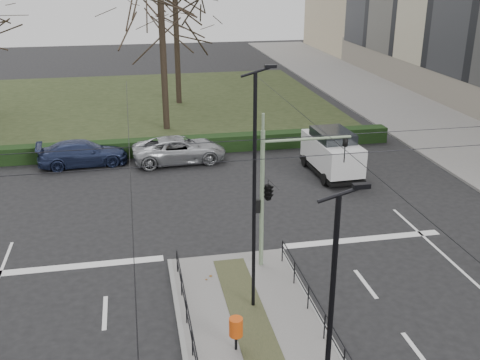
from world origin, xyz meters
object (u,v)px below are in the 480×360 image
object	(u,v)px
traffic_light	(270,189)
white_van	(332,152)
parked_car_third	(83,153)
litter_bin	(236,328)
streetlamp_median_far	(255,193)
bare_tree_near	(161,10)
bare_tree_center	(175,2)
parked_car_fourth	(180,150)
streetlamp_median_near	(329,355)

from	to	relation	value
traffic_light	white_van	world-z (taller)	traffic_light
traffic_light	parked_car_third	bearing A→B (deg)	119.92
traffic_light	white_van	xyz separation A→B (m)	(5.89, 9.34, -1.97)
litter_bin	streetlamp_median_far	size ratio (longest dim) A/B	0.13
traffic_light	bare_tree_near	size ratio (longest dim) A/B	0.47
traffic_light	bare_tree_center	xyz separation A→B (m)	(-0.87, 27.76, 4.91)
white_van	bare_tree_near	distance (m)	15.25
traffic_light	parked_car_third	distance (m)	15.82
bare_tree_center	litter_bin	bearing A→B (deg)	-92.38
traffic_light	parked_car_fourth	distance (m)	13.46
parked_car_third	traffic_light	bearing A→B (deg)	-155.39
streetlamp_median_far	traffic_light	bearing A→B (deg)	65.85
white_van	parked_car_fourth	bearing A→B (deg)	155.48
parked_car_fourth	traffic_light	bearing A→B (deg)	-173.75
litter_bin	streetlamp_median_far	distance (m)	4.15
parked_car_fourth	litter_bin	bearing A→B (deg)	176.58
streetlamp_median_far	parked_car_fourth	size ratio (longest dim) A/B	1.49
parked_car_third	bare_tree_near	xyz separation A→B (m)	(5.32, 6.55, 7.42)
streetlamp_median_far	white_van	size ratio (longest dim) A/B	1.68
litter_bin	parked_car_third	world-z (taller)	parked_car_third
litter_bin	parked_car_fourth	xyz separation A→B (m)	(0.02, 17.88, -0.16)
litter_bin	streetlamp_median_far	bearing A→B (deg)	64.70
traffic_light	bare_tree_near	world-z (taller)	bare_tree_near
streetlamp_median_far	parked_car_third	size ratio (longest dim) A/B	1.61
streetlamp_median_near	parked_car_fourth	xyz separation A→B (m)	(-0.86, 23.10, -3.11)
litter_bin	streetlamp_median_near	size ratio (longest dim) A/B	0.15
litter_bin	bare_tree_near	distance (m)	25.97
traffic_light	streetlamp_median_near	size ratio (longest dim) A/B	0.74
parked_car_third	bare_tree_center	xyz separation A→B (m)	(6.92, 14.23, 7.45)
bare_tree_near	parked_car_fourth	bearing A→B (deg)	-87.86
streetlamp_median_far	parked_car_fourth	bearing A→B (deg)	93.70
streetlamp_median_near	bare_tree_center	xyz separation A→B (m)	(0.48, 37.83, 4.32)
parked_car_fourth	bare_tree_center	xyz separation A→B (m)	(1.34, 14.73, 7.43)
streetlamp_median_near	bare_tree_center	distance (m)	38.08
white_van	bare_tree_center	size ratio (longest dim) A/B	0.42
litter_bin	bare_tree_center	world-z (taller)	bare_tree_center
traffic_light	bare_tree_center	size ratio (longest dim) A/B	0.47
streetlamp_median_near	parked_car_fourth	distance (m)	23.33
litter_bin	parked_car_third	xyz separation A→B (m)	(-5.56, 18.38, -0.18)
litter_bin	white_van	distance (m)	16.35
parked_car_fourth	bare_tree_center	distance (m)	16.55
litter_bin	parked_car_fourth	bearing A→B (deg)	89.95
streetlamp_median_near	streetlamp_median_far	bearing A→B (deg)	88.77
white_van	bare_tree_near	size ratio (longest dim) A/B	0.42
white_van	parked_car_third	bearing A→B (deg)	162.95
parked_car_third	streetlamp_median_near	bearing A→B (deg)	-170.05
parked_car_third	white_van	size ratio (longest dim) A/B	1.05
parked_car_third	bare_tree_center	world-z (taller)	bare_tree_center
parked_car_third	white_van	bearing A→B (deg)	-112.36
litter_bin	bare_tree_near	xyz separation A→B (m)	(-0.25, 24.93, 7.24)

